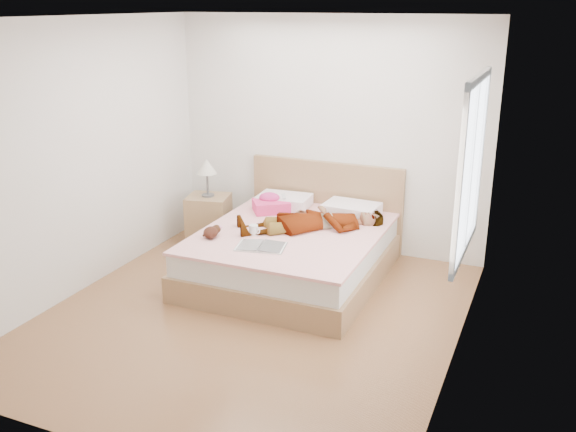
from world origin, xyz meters
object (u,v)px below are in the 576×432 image
Objects in this scene: towel at (271,204)px; nightstand at (209,216)px; magazine at (261,246)px; plush_toy at (212,232)px; coffee_mug at (254,230)px; phone at (284,196)px; bed at (295,250)px; woman at (313,217)px.

nightstand reaches higher than towel.
towel is 0.49× the size of nightstand.
plush_toy reaches higher than magazine.
nightstand is at bearing 140.73° from coffee_mug.
phone is 0.73m from bed.
towel is at bearing -3.23° from nightstand.
plush_toy is (-0.30, -1.08, -0.10)m from phone.
woman is at bearing -13.97° from nightstand.
nightstand reaches higher than plush_toy.
coffee_mug is at bearing -132.07° from bed.
phone is 0.17m from towel.
plush_toy is (-0.80, -0.68, -0.04)m from woman.
coffee_mug is at bearing -78.09° from towel.
woman is 0.64m from coffee_mug.
woman is 1.05m from plush_toy.
bed is at bearing 47.93° from coffee_mug.
coffee_mug is 0.61× the size of plush_toy.
woman is 0.69m from towel.
towel is at bearing -150.80° from woman.
phone is 0.04× the size of bed.
bed is 9.31× the size of plush_toy.
plush_toy is (-0.55, 0.05, 0.05)m from magazine.
coffee_mug is at bearing 126.79° from magazine.
nightstand is at bearing 121.64° from plush_toy.
plush_toy is at bearing -139.54° from phone.
coffee_mug is at bearing -79.90° from woman.
bed is at bearing -19.86° from nightstand.
bed is (-0.15, -0.11, -0.34)m from woman.
woman is 0.64m from phone.
bed is 0.92m from plush_toy.
coffee_mug is 1.29m from nightstand.
woman is at bearing -26.78° from towel.
nightstand is (-1.20, 1.09, -0.19)m from magazine.
nightstand reaches higher than magazine.
woman is at bearing 71.32° from magazine.
towel is (-0.62, 0.31, -0.02)m from woman.
phone is at bearing 102.66° from magazine.
woman is at bearing 40.43° from plush_toy.
plush_toy is 1.25m from nightstand.
phone is 0.17× the size of towel.
plush_toy reaches higher than coffee_mug.
nightstand reaches higher than woman.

